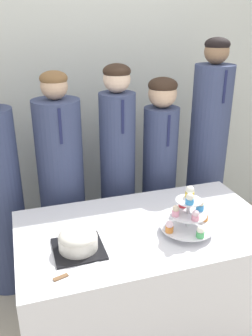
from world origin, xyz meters
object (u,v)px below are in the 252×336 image
at_px(student_2, 118,175).
at_px(student_1, 62,188).
at_px(cake_knife, 69,274).
at_px(round_cake, 78,240).
at_px(student_3, 159,174).
at_px(cupcake_stand, 188,214).
at_px(student_4, 207,157).

bearing_deg(student_2, student_1, 180.00).
bearing_deg(cake_knife, round_cake, 50.21).
bearing_deg(round_cake, student_1, 88.03).
bearing_deg(student_3, student_2, 180.00).
bearing_deg(cupcake_stand, round_cake, 178.10).
xyz_separation_m(cake_knife, student_4, (1.21, 0.92, 0.08)).
xyz_separation_m(cake_knife, student_1, (0.10, 0.92, -0.01)).
bearing_deg(student_1, cake_knife, -96.26).
bearing_deg(student_1, round_cake, -91.97).
bearing_deg(student_1, student_3, -0.00).
relative_size(cake_knife, student_1, 0.15).
distance_m(cupcake_stand, student_2, 0.79).
bearing_deg(round_cake, student_3, 44.99).
xyz_separation_m(round_cake, student_4, (1.14, 0.75, 0.03)).
relative_size(student_2, student_3, 1.07).
distance_m(cupcake_stand, student_4, 0.94).
distance_m(student_3, student_4, 0.40).
distance_m(round_cake, student_4, 1.36).
bearing_deg(cupcake_stand, student_1, 126.16).
distance_m(round_cake, student_2, 0.86).
relative_size(student_1, student_2, 0.98).
relative_size(round_cake, student_2, 0.16).
distance_m(cake_knife, student_2, 1.05).
distance_m(round_cake, student_3, 1.06).
xyz_separation_m(student_1, student_2, (0.40, -0.00, 0.04)).
height_order(student_1, student_3, student_1).
height_order(cake_knife, student_4, student_4).
distance_m(student_1, student_3, 0.72).
height_order(cupcake_stand, student_3, student_3).
relative_size(round_cake, cake_knife, 1.10).
relative_size(student_1, student_4, 0.90).
height_order(cupcake_stand, student_2, student_2).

